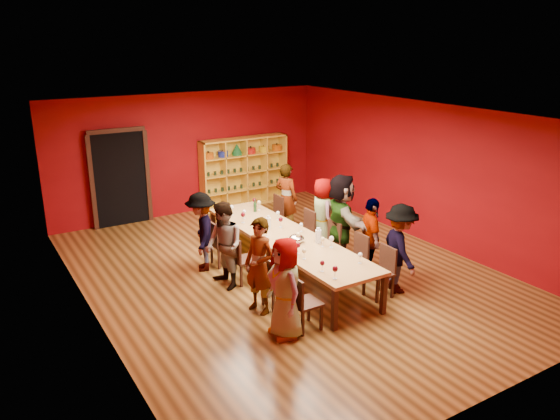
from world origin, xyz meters
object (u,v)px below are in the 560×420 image
object	(u,v)px
chair_person_left_1	(273,280)
chair_person_right_3	(305,229)
chair_person_right_1	(356,255)
person_right_2	(341,219)
person_right_3	(322,214)
tasting_table	(286,238)
person_left_1	(259,266)
person_left_0	(285,288)
chair_person_left_0	(302,300)
person_left_2	(224,246)
person_right_1	(371,238)
chair_person_right_2	(330,242)
shelving_unit	(243,168)
chair_person_left_2	(241,257)
wine_bottle	(255,207)
spittoon_bowl	(296,239)
person_right_4	(286,198)
person_right_0	(400,249)
chair_person_right_4	(274,213)
chair_person_left_3	(219,241)
person_left_3	(201,232)
chair_person_right_0	(383,269)

from	to	relation	value
chair_person_left_1	chair_person_right_3	distance (m)	2.52
chair_person_right_1	person_right_2	bearing A→B (deg)	71.86
person_right_2	person_right_3	distance (m)	0.87
tasting_table	chair_person_right_1	world-z (taller)	chair_person_right_1
person_left_1	person_left_0	bearing A→B (deg)	-19.98
chair_person_left_0	person_left_0	distance (m)	0.41
person_left_2	person_right_1	bearing A→B (deg)	66.67
chair_person_right_2	person_right_1	bearing A→B (deg)	-68.37
shelving_unit	chair_person_left_2	world-z (taller)	shelving_unit
person_left_0	wine_bottle	xyz separation A→B (m)	(1.42, 3.47, 0.08)
person_right_3	chair_person_right_3	bearing A→B (deg)	102.69
person_left_0	chair_person_left_2	size ratio (longest dim) A/B	1.74
spittoon_bowl	person_left_1	bearing A→B (deg)	-149.59
person_right_4	chair_person_left_1	bearing A→B (deg)	123.19
chair_person_left_0	chair_person_left_2	distance (m)	1.97
tasting_table	person_right_0	world-z (taller)	person_right_0
chair_person_left_0	person_right_1	bearing A→B (deg)	23.69
person_left_1	chair_person_right_4	distance (m)	3.64
chair_person_left_2	person_left_2	bearing A→B (deg)	-180.00
person_left_0	chair_person_left_3	xyz separation A→B (m)	(0.29, 2.88, -0.28)
chair_person_right_2	person_right_4	distance (m)	2.13
chair_person_left_0	person_left_2	bearing A→B (deg)	99.50
chair_person_right_1	wine_bottle	size ratio (longest dim) A/B	3.24
chair_person_right_3	chair_person_right_4	size ratio (longest dim) A/B	1.00
tasting_table	chair_person_left_1	bearing A→B (deg)	-131.06
chair_person_right_3	person_right_3	xyz separation A→B (m)	(0.43, 0.00, 0.26)
chair_person_right_1	chair_person_left_2	bearing A→B (deg)	150.55
person_left_3	chair_person_right_0	world-z (taller)	person_left_3
shelving_unit	person_left_0	world-z (taller)	shelving_unit
chair_person_left_3	person_right_2	bearing A→B (deg)	-28.56
person_right_2	chair_person_right_4	distance (m)	2.14
shelving_unit	chair_person_left_0	size ratio (longest dim) A/B	2.70
chair_person_right_3	spittoon_bowl	size ratio (longest dim) A/B	3.14
shelving_unit	chair_person_right_4	distance (m)	2.48
person_right_2	chair_person_right_3	size ratio (longest dim) A/B	2.03
person_right_0	chair_person_left_3	bearing A→B (deg)	60.16
chair_person_right_4	tasting_table	bearing A→B (deg)	-115.20
person_left_1	chair_person_right_1	distance (m)	2.09
person_left_1	chair_person_right_0	distance (m)	2.18
chair_person_left_2	person_right_1	distance (m)	2.39
chair_person_left_0	chair_person_right_1	size ratio (longest dim) A/B	1.00
shelving_unit	person_right_1	distance (m)	5.28
chair_person_left_1	chair_person_right_4	distance (m)	3.49
person_left_0	spittoon_bowl	distance (m)	1.94
chair_person_left_1	chair_person_right_2	xyz separation A→B (m)	(1.82, 0.90, 0.00)
person_left_1	wine_bottle	xyz separation A→B (m)	(1.37, 2.62, 0.06)
chair_person_left_2	chair_person_left_3	xyz separation A→B (m)	(0.00, 0.92, 0.00)
chair_person_right_2	person_right_3	size ratio (longest dim) A/B	0.59
person_left_3	person_right_4	world-z (taller)	person_right_4
person_left_0	wine_bottle	size ratio (longest dim) A/B	5.64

